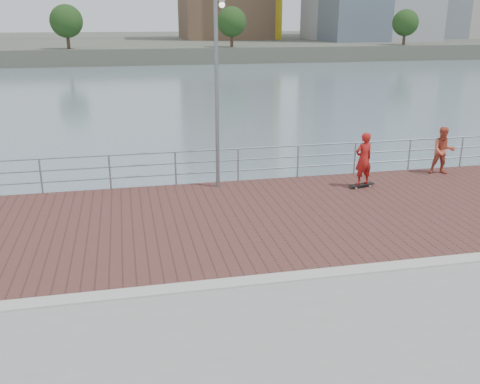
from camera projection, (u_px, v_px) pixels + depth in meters
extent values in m
plane|color=slate|center=(260.00, 364.00, 11.63)|extent=(400.00, 400.00, 0.00)
cube|color=brown|center=(227.00, 219.00, 14.34)|extent=(40.00, 6.80, 0.02)
cube|color=#B7B5AD|center=(261.00, 280.00, 10.99)|extent=(40.00, 0.40, 0.06)
cube|color=#4C5142|center=(130.00, 43.00, 124.91)|extent=(320.00, 95.00, 2.50)
cylinder|color=#8C9EA8|center=(41.00, 176.00, 16.29)|extent=(0.06, 0.06, 1.10)
cylinder|color=#8C9EA8|center=(110.00, 172.00, 16.70)|extent=(0.06, 0.06, 1.10)
cylinder|color=#8C9EA8|center=(176.00, 169.00, 17.12)|extent=(0.06, 0.06, 1.10)
cylinder|color=#8C9EA8|center=(238.00, 165.00, 17.53)|extent=(0.06, 0.06, 1.10)
cylinder|color=#8C9EA8|center=(298.00, 162.00, 17.95)|extent=(0.06, 0.06, 1.10)
cylinder|color=#8C9EA8|center=(355.00, 158.00, 18.36)|extent=(0.06, 0.06, 1.10)
cylinder|color=#8C9EA8|center=(409.00, 155.00, 18.78)|extent=(0.06, 0.06, 1.10)
cylinder|color=#8C9EA8|center=(461.00, 152.00, 19.19)|extent=(0.06, 0.06, 1.10)
cylinder|color=#8C9EA8|center=(207.00, 150.00, 17.15)|extent=(39.00, 0.05, 0.05)
cylinder|color=#8C9EA8|center=(207.00, 162.00, 17.27)|extent=(39.00, 0.05, 0.05)
cylinder|color=#8C9EA8|center=(207.00, 172.00, 17.38)|extent=(39.00, 0.05, 0.05)
cylinder|color=gray|center=(217.00, 91.00, 16.13)|extent=(0.12, 0.12, 6.10)
cube|color=black|center=(362.00, 185.00, 16.99)|extent=(0.88, 0.40, 0.03)
cylinder|color=beige|center=(356.00, 188.00, 16.83)|extent=(0.07, 0.06, 0.07)
cylinder|color=beige|center=(370.00, 186.00, 17.05)|extent=(0.07, 0.06, 0.07)
cylinder|color=beige|center=(353.00, 187.00, 16.96)|extent=(0.07, 0.06, 0.07)
cylinder|color=beige|center=(367.00, 184.00, 17.18)|extent=(0.07, 0.06, 0.07)
imported|color=#AD1A17|center=(364.00, 159.00, 16.73)|extent=(0.69, 0.53, 1.68)
imported|color=#C7543A|center=(443.00, 151.00, 18.21)|extent=(0.94, 0.83, 1.63)
cylinder|color=#473323|center=(68.00, 36.00, 79.69)|extent=(0.50, 0.50, 3.74)
sphere|color=#193814|center=(66.00, 21.00, 79.02)|extent=(4.81, 4.81, 4.81)
cylinder|color=#473323|center=(232.00, 35.00, 84.76)|extent=(0.50, 0.50, 3.61)
sphere|color=#193814|center=(232.00, 22.00, 84.12)|extent=(4.64, 4.64, 4.64)
cylinder|color=#473323|center=(404.00, 35.00, 90.86)|extent=(0.50, 0.50, 3.41)
sphere|color=#193814|center=(405.00, 23.00, 90.25)|extent=(4.39, 4.39, 4.39)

